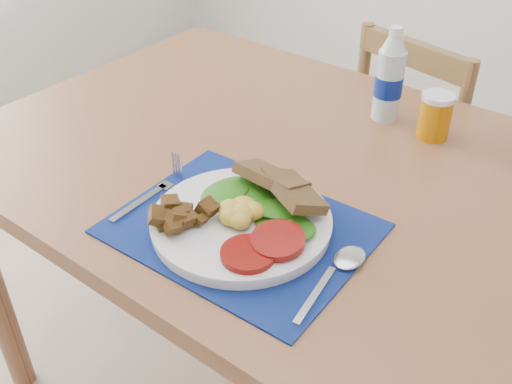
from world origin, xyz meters
TOP-DOWN VIEW (x-y plane):
  - table at (0.00, 0.20)m, footprint 1.40×0.90m
  - chair_far at (-0.02, 0.83)m, footprint 0.44×0.43m
  - placemat at (0.01, -0.03)m, footprint 0.42×0.33m
  - breakfast_plate at (0.01, -0.03)m, footprint 0.30×0.30m
  - fork at (-0.17, -0.04)m, footprint 0.03×0.19m
  - spoon at (0.20, -0.02)m, footprint 0.05×0.19m
  - water_bottle at (0.01, 0.47)m, footprint 0.06×0.06m
  - juice_glass at (0.13, 0.46)m, footprint 0.07×0.07m

SIDE VIEW (x-z plane):
  - chair_far at x=-0.02m, z-range 0.02..1.03m
  - table at x=0.00m, z-range 0.29..1.04m
  - placemat at x=0.01m, z-range 0.75..0.75m
  - fork at x=-0.17m, z-range 0.75..0.76m
  - spoon at x=0.20m, z-range 0.75..0.76m
  - breakfast_plate at x=0.01m, z-range 0.74..0.81m
  - juice_glass at x=0.13m, z-range 0.75..0.84m
  - water_bottle at x=0.01m, z-range 0.74..0.94m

